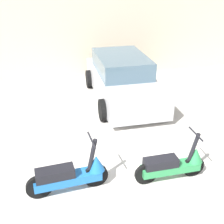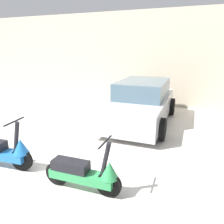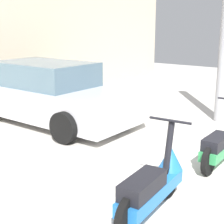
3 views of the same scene
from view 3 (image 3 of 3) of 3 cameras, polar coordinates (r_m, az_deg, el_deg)
The scene contains 3 objects.
scooter_front_left at distance 4.43m, azimuth 6.98°, elevation -11.61°, with size 1.62×0.58×1.13m.
scooter_front_right at distance 6.18m, azimuth 17.88°, elevation -4.80°, with size 1.54×0.55×1.07m.
car_rear_left at distance 8.47m, azimuth -10.24°, elevation 2.99°, with size 2.14×4.33×1.46m.
Camera 3 is at (-4.63, -1.49, 2.33)m, focal length 55.00 mm.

